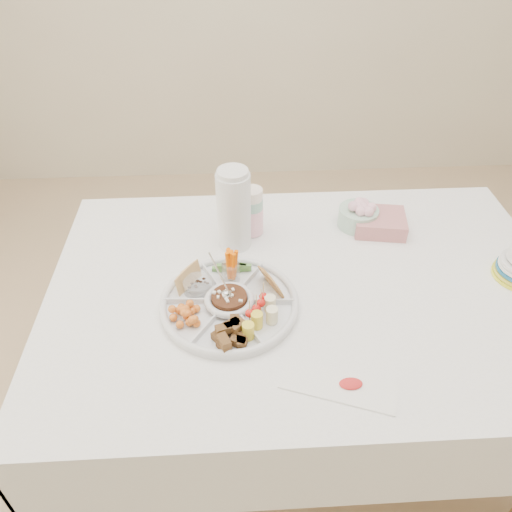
{
  "coord_description": "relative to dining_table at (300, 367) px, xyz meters",
  "views": [
    {
      "loc": [
        -0.21,
        -1.07,
        1.75
      ],
      "look_at": [
        -0.15,
        0.02,
        0.86
      ],
      "focal_mm": 35.0,
      "sensor_mm": 36.0,
      "label": 1
    }
  ],
  "objects": [
    {
      "name": "flower_bowl",
      "position": [
        0.21,
        0.29,
        0.43
      ],
      "size": [
        0.15,
        0.15,
        0.1
      ],
      "primitive_type": "cylinder",
      "rotation": [
        0.0,
        0.0,
        -0.13
      ],
      "color": "#ABE6C5",
      "rests_on": "dining_table"
    },
    {
      "name": "cherries",
      "position": [
        -0.35,
        -0.13,
        0.42
      ],
      "size": [
        0.1,
        0.1,
        0.04
      ],
      "primitive_type": null,
      "rotation": [
        0.0,
        0.0,
        -0.07
      ],
      "color": "#FFB140",
      "rests_on": "party_tray"
    },
    {
      "name": "placemat",
      "position": [
        0.03,
        -0.36,
        0.38
      ],
      "size": [
        0.29,
        0.18,
        0.01
      ],
      "primitive_type": "cube",
      "rotation": [
        0.0,
        0.0,
        -0.35
      ],
      "color": "beige",
      "rests_on": "dining_table"
    },
    {
      "name": "thermos",
      "position": [
        -0.21,
        0.22,
        0.52
      ],
      "size": [
        0.13,
        0.13,
        0.28
      ],
      "primitive_type": "cylinder",
      "rotation": [
        0.0,
        0.0,
        -0.3
      ],
      "color": "silver",
      "rests_on": "dining_table"
    },
    {
      "name": "granola_chunks",
      "position": [
        -0.24,
        -0.21,
        0.42
      ],
      "size": [
        0.12,
        0.12,
        0.05
      ],
      "primitive_type": null,
      "rotation": [
        0.0,
        0.0,
        -0.07
      ],
      "color": "brown",
      "rests_on": "party_tray"
    },
    {
      "name": "napkin_stack",
      "position": [
        0.28,
        0.27,
        0.41
      ],
      "size": [
        0.19,
        0.17,
        0.06
      ],
      "primitive_type": "cube",
      "rotation": [
        0.0,
        0.0,
        -0.16
      ],
      "color": "#BF7576",
      "rests_on": "dining_table"
    },
    {
      "name": "floor",
      "position": [
        0.0,
        0.0,
        -0.38
      ],
      "size": [
        4.0,
        4.0,
        0.0
      ],
      "primitive_type": "plane",
      "color": "tan",
      "rests_on": "ground"
    },
    {
      "name": "pita_raisins",
      "position": [
        -0.34,
        -0.0,
        0.42
      ],
      "size": [
        0.12,
        0.12,
        0.06
      ],
      "primitive_type": null,
      "rotation": [
        0.0,
        0.0,
        -0.07
      ],
      "color": "#E6AC6F",
      "rests_on": "party_tray"
    },
    {
      "name": "dining_table",
      "position": [
        0.0,
        0.0,
        0.0
      ],
      "size": [
        1.52,
        1.02,
        0.76
      ],
      "primitive_type": "cube",
      "color": "white",
      "rests_on": "floor"
    },
    {
      "name": "carrot_cucumber",
      "position": [
        -0.22,
        0.05,
        0.44
      ],
      "size": [
        0.11,
        0.11,
        0.09
      ],
      "primitive_type": null,
      "rotation": [
        0.0,
        0.0,
        -0.07
      ],
      "color": "#FD6500",
      "rests_on": "party_tray"
    },
    {
      "name": "cup_stack",
      "position": [
        -0.15,
        0.27,
        0.48
      ],
      "size": [
        0.1,
        0.1,
        0.21
      ],
      "primitive_type": "cylinder",
      "rotation": [
        0.0,
        0.0,
        0.36
      ],
      "color": "#B1C1AF",
      "rests_on": "dining_table"
    },
    {
      "name": "banana_tomato",
      "position": [
        -0.12,
        -0.15,
        0.44
      ],
      "size": [
        0.11,
        0.11,
        0.09
      ],
      "primitive_type": null,
      "rotation": [
        0.0,
        0.0,
        -0.07
      ],
      "color": "#F1D372",
      "rests_on": "party_tray"
    },
    {
      "name": "party_tray",
      "position": [
        -0.23,
        -0.08,
        0.4
      ],
      "size": [
        0.4,
        0.4,
        0.04
      ],
      "primitive_type": "cylinder",
      "rotation": [
        0.0,
        0.0,
        -0.07
      ],
      "color": "white",
      "rests_on": "dining_table"
    },
    {
      "name": "bean_dip",
      "position": [
        -0.23,
        -0.08,
        0.41
      ],
      "size": [
        0.1,
        0.1,
        0.04
      ],
      "primitive_type": "cylinder",
      "rotation": [
        0.0,
        0.0,
        -0.07
      ],
      "color": "#42291A",
      "rests_on": "party_tray"
    },
    {
      "name": "tortillas",
      "position": [
        -0.11,
        -0.02,
        0.42
      ],
      "size": [
        0.11,
        0.11,
        0.06
      ],
      "primitive_type": null,
      "rotation": [
        0.0,
        0.0,
        -0.07
      ],
      "color": "olive",
      "rests_on": "party_tray"
    }
  ]
}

